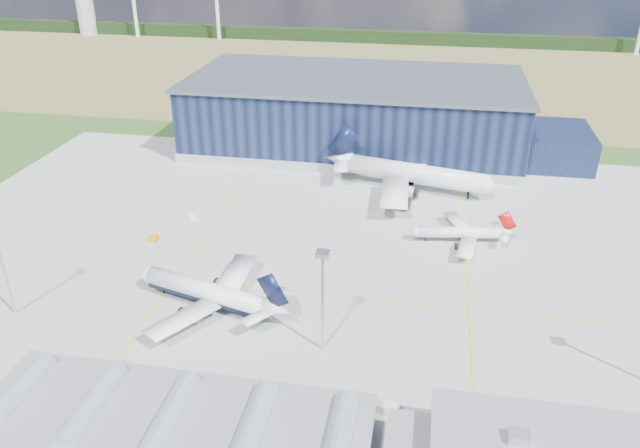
# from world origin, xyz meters

# --- Properties ---
(ground) EXTENTS (600.00, 600.00, 0.00)m
(ground) POSITION_xyz_m (0.00, 0.00, 0.00)
(ground) COLOR #2C531F
(ground) RESTS_ON ground
(apron) EXTENTS (220.00, 160.00, 0.08)m
(apron) POSITION_xyz_m (0.00, 10.00, 0.03)
(apron) COLOR #AEAFA9
(apron) RESTS_ON ground
(farmland) EXTENTS (600.00, 220.00, 0.01)m
(farmland) POSITION_xyz_m (0.00, 220.00, 0.00)
(farmland) COLOR olive
(farmland) RESTS_ON ground
(treeline) EXTENTS (600.00, 8.00, 8.00)m
(treeline) POSITION_xyz_m (0.00, 300.00, 4.00)
(treeline) COLOR black
(treeline) RESTS_ON ground
(hangar) EXTENTS (145.00, 62.00, 26.10)m
(hangar) POSITION_xyz_m (2.81, 94.80, 11.62)
(hangar) COLOR black
(hangar) RESTS_ON ground
(glass_concourse) EXTENTS (78.00, 23.00, 8.60)m
(glass_concourse) POSITION_xyz_m (-6.45, -60.00, 3.69)
(glass_concourse) COLOR black
(glass_concourse) RESTS_ON ground
(light_mast_west) EXTENTS (2.60, 2.60, 23.00)m
(light_mast_west) POSITION_xyz_m (-60.00, -30.00, 15.43)
(light_mast_west) COLOR silver
(light_mast_west) RESTS_ON ground
(light_mast_center) EXTENTS (2.60, 2.60, 23.00)m
(light_mast_center) POSITION_xyz_m (10.00, -30.00, 15.43)
(light_mast_center) COLOR silver
(light_mast_center) RESTS_ON ground
(airliner_navy) EXTENTS (48.83, 48.23, 12.96)m
(airliner_navy) POSITION_xyz_m (-18.46, -19.61, 6.48)
(airliner_navy) COLOR white
(airliner_navy) RESTS_ON ground
(airliner_red) EXTENTS (32.02, 31.50, 9.25)m
(airliner_red) POSITION_xyz_m (38.08, 22.00, 4.63)
(airliner_red) COLOR white
(airliner_red) RESTS_ON ground
(airliner_widebody) EXTENTS (67.22, 66.31, 18.31)m
(airliner_widebody) POSITION_xyz_m (24.37, 55.00, 9.15)
(airliner_widebody) COLOR white
(airliner_widebody) RESTS_ON ground
(gse_tug_a) EXTENTS (2.26, 3.60, 1.48)m
(gse_tug_a) POSITION_xyz_m (-5.62, -18.78, 0.74)
(gse_tug_a) COLOR orange
(gse_tug_a) RESTS_ON ground
(gse_tug_b) EXTENTS (2.39, 3.37, 1.39)m
(gse_tug_b) POSITION_xyz_m (-43.70, 7.75, 0.69)
(gse_tug_b) COLOR orange
(gse_tug_b) RESTS_ON ground
(gse_van_a) EXTENTS (5.56, 3.06, 2.30)m
(gse_van_a) POSITION_xyz_m (-17.83, -11.12, 1.15)
(gse_van_a) COLOR white
(gse_van_a) RESTS_ON ground
(gse_cart_b) EXTENTS (3.41, 3.37, 1.25)m
(gse_cart_b) POSITION_xyz_m (-38.17, 22.33, 0.62)
(gse_cart_b) COLOR white
(gse_cart_b) RESTS_ON ground
(gse_van_c) EXTENTS (4.76, 3.05, 2.11)m
(gse_van_c) POSITION_xyz_m (24.63, -46.00, 1.06)
(gse_van_c) COLOR white
(gse_van_c) RESTS_ON ground
(airstair) EXTENTS (2.38, 4.73, 2.90)m
(airstair) POSITION_xyz_m (-26.87, -46.00, 1.45)
(airstair) COLOR white
(airstair) RESTS_ON ground
(car_a) EXTENTS (3.74, 1.56, 1.27)m
(car_a) POSITION_xyz_m (56.77, -48.00, 0.63)
(car_a) COLOR #99999E
(car_a) RESTS_ON ground
(car_b) EXTENTS (3.78, 2.47, 1.18)m
(car_b) POSITION_xyz_m (-16.62, -48.00, 0.59)
(car_b) COLOR #99999E
(car_b) RESTS_ON ground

